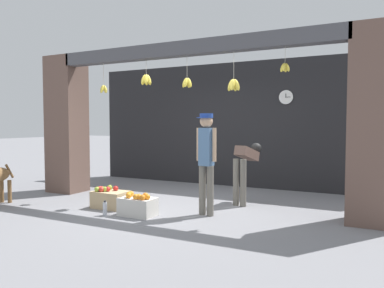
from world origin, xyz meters
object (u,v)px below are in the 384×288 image
(fruit_crate_apples, at_px, (110,199))
(wall_clock, at_px, (286,97))
(water_bottle, at_px, (105,209))
(worker_stooping, at_px, (246,164))
(fruit_crate_oranges, at_px, (138,206))
(shopkeeper, at_px, (206,156))

(fruit_crate_apples, xyz_separation_m, wall_clock, (2.30, 3.05, 1.85))
(water_bottle, relative_size, wall_clock, 0.73)
(water_bottle, height_order, wall_clock, wall_clock)
(worker_stooping, bearing_deg, wall_clock, 86.86)
(fruit_crate_apples, relative_size, water_bottle, 2.51)
(fruit_crate_oranges, distance_m, water_bottle, 0.52)
(fruit_crate_oranges, xyz_separation_m, water_bottle, (-0.48, -0.21, -0.05))
(worker_stooping, bearing_deg, water_bottle, -124.89)
(worker_stooping, bearing_deg, fruit_crate_oranges, -119.08)
(water_bottle, bearing_deg, fruit_crate_oranges, 23.76)
(worker_stooping, height_order, fruit_crate_oranges, worker_stooping)
(shopkeeper, distance_m, water_bottle, 1.80)
(worker_stooping, xyz_separation_m, wall_clock, (0.33, 1.68, 1.29))
(fruit_crate_apples, distance_m, water_bottle, 0.53)
(wall_clock, bearing_deg, fruit_crate_apples, -127.02)
(shopkeeper, relative_size, water_bottle, 6.89)
(worker_stooping, relative_size, fruit_crate_oranges, 1.93)
(worker_stooping, height_order, water_bottle, worker_stooping)
(shopkeeper, relative_size, fruit_crate_apples, 2.74)
(fruit_crate_apples, bearing_deg, fruit_crate_oranges, -18.42)
(worker_stooping, distance_m, water_bottle, 2.57)
(wall_clock, bearing_deg, worker_stooping, -101.18)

